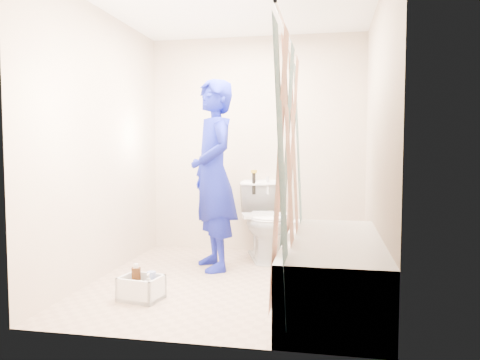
% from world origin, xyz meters
% --- Properties ---
extents(floor, '(2.60, 2.60, 0.00)m').
position_xyz_m(floor, '(0.00, 0.00, 0.00)').
color(floor, tan).
rests_on(floor, ground).
extents(ceiling, '(2.40, 2.60, 0.02)m').
position_xyz_m(ceiling, '(0.00, 0.00, 2.40)').
color(ceiling, white).
rests_on(ceiling, wall_back).
extents(wall_back, '(2.40, 0.02, 2.40)m').
position_xyz_m(wall_back, '(0.00, 1.30, 1.20)').
color(wall_back, beige).
rests_on(wall_back, ground).
extents(wall_front, '(2.40, 0.02, 2.40)m').
position_xyz_m(wall_front, '(0.00, -1.30, 1.20)').
color(wall_front, beige).
rests_on(wall_front, ground).
extents(wall_left, '(0.02, 2.60, 2.40)m').
position_xyz_m(wall_left, '(-1.20, 0.00, 1.20)').
color(wall_left, beige).
rests_on(wall_left, ground).
extents(wall_right, '(0.02, 2.60, 2.40)m').
position_xyz_m(wall_right, '(1.20, 0.00, 1.20)').
color(wall_right, beige).
rests_on(wall_right, ground).
extents(bathtub, '(0.70, 1.75, 0.50)m').
position_xyz_m(bathtub, '(0.85, -0.43, 0.27)').
color(bathtub, white).
rests_on(bathtub, ground).
extents(curtain_rod, '(0.02, 1.90, 0.02)m').
position_xyz_m(curtain_rod, '(0.52, -0.43, 1.95)').
color(curtain_rod, silver).
rests_on(curtain_rod, wall_back).
extents(shower_curtain, '(0.06, 1.75, 1.80)m').
position_xyz_m(shower_curtain, '(0.52, -0.43, 1.02)').
color(shower_curtain, white).
rests_on(shower_curtain, curtain_rod).
extents(toilet, '(0.67, 0.89, 0.81)m').
position_xyz_m(toilet, '(0.15, 0.91, 0.41)').
color(toilet, white).
rests_on(toilet, ground).
extents(tank_lid, '(0.54, 0.35, 0.04)m').
position_xyz_m(tank_lid, '(0.19, 0.79, 0.48)').
color(tank_lid, white).
rests_on(tank_lid, toilet).
extents(tank_internals, '(0.19, 0.09, 0.27)m').
position_xyz_m(tank_internals, '(0.05, 1.11, 0.80)').
color(tank_internals, black).
rests_on(tank_internals, toilet).
extents(plumber, '(0.71, 0.79, 1.82)m').
position_xyz_m(plumber, '(-0.27, 0.42, 0.91)').
color(plumber, navy).
rests_on(plumber, ground).
extents(cleaning_caddy, '(0.34, 0.29, 0.23)m').
position_xyz_m(cleaning_caddy, '(-0.59, -0.60, 0.09)').
color(cleaning_caddy, silver).
rests_on(cleaning_caddy, ground).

